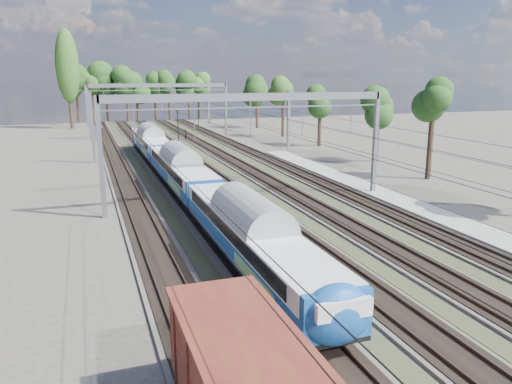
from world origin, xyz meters
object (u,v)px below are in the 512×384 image
object	(u,v)px
worker	(186,135)
signal_near	(178,124)
emu_train	(181,166)
signal_far	(198,107)

from	to	relation	value
worker	signal_near	distance (m)	10.57
emu_train	worker	world-z (taller)	emu_train
signal_near	emu_train	bearing A→B (deg)	-111.32
emu_train	signal_near	bearing A→B (deg)	80.07
emu_train	signal_near	distance (m)	27.29
emu_train	signal_far	bearing A→B (deg)	75.85
emu_train	worker	distance (m)	37.44
signal_near	worker	bearing A→B (deg)	61.48
worker	signal_near	size ratio (longest dim) A/B	0.30
signal_near	signal_far	bearing A→B (deg)	60.95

